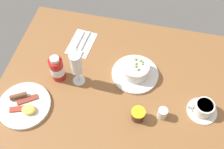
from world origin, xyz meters
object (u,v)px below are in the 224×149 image
at_px(porridge_bowl, 135,71).
at_px(sauce_bottle_red, 57,68).
at_px(jam_jar, 138,115).
at_px(cutlery_setting, 81,44).
at_px(breakfast_plate, 24,105).
at_px(coffee_cup, 203,108).
at_px(wine_glass, 76,65).
at_px(creamer_jug, 163,113).

relative_size(porridge_bowl, sauce_bottle_red, 1.52).
bearing_deg(jam_jar, sauce_bottle_red, -17.93).
bearing_deg(cutlery_setting, breakfast_plate, 70.47).
height_order(coffee_cup, wine_glass, wine_glass).
relative_size(cutlery_setting, coffee_cup, 1.36).
bearing_deg(sauce_bottle_red, porridge_bowl, -165.77).
bearing_deg(cutlery_setting, coffee_cup, 158.11).
bearing_deg(wine_glass, breakfast_plate, 43.08).
bearing_deg(wine_glass, coffee_cup, 176.57).
bearing_deg(cutlery_setting, jam_jar, 136.06).
relative_size(porridge_bowl, jam_jar, 3.76).
height_order(wine_glass, jam_jar, wine_glass).
relative_size(wine_glass, jam_jar, 3.24).
xyz_separation_m(coffee_cup, jam_jar, (0.26, 0.09, 0.00)).
height_order(creamer_jug, sauce_bottle_red, sauce_bottle_red).
xyz_separation_m(creamer_jug, sauce_bottle_red, (0.48, -0.09, 0.04)).
xyz_separation_m(cutlery_setting, wine_glass, (-0.05, 0.21, 0.12)).
xyz_separation_m(cutlery_setting, creamer_jug, (-0.44, 0.30, 0.02)).
bearing_deg(breakfast_plate, cutlery_setting, -109.53).
height_order(creamer_jug, breakfast_plate, creamer_jug).
relative_size(creamer_jug, jam_jar, 0.96).
bearing_deg(sauce_bottle_red, wine_glass, 178.14).
distance_m(jam_jar, sauce_bottle_red, 0.41).
distance_m(creamer_jug, wine_glass, 0.41).
height_order(cutlery_setting, creamer_jug, creamer_jug).
relative_size(porridge_bowl, breakfast_plate, 0.95).
bearing_deg(jam_jar, wine_glass, -22.66).
relative_size(coffee_cup, creamer_jug, 2.40).
bearing_deg(breakfast_plate, porridge_bowl, -148.44).
bearing_deg(wine_glass, creamer_jug, 166.72).
xyz_separation_m(cutlery_setting, coffee_cup, (-0.60, 0.24, 0.02)).
bearing_deg(creamer_jug, porridge_bowl, -50.97).
relative_size(porridge_bowl, creamer_jug, 3.92).
distance_m(wine_glass, jam_jar, 0.33).
distance_m(porridge_bowl, cutlery_setting, 0.32).
relative_size(coffee_cup, breakfast_plate, 0.58).
bearing_deg(jam_jar, breakfast_plate, 6.58).
relative_size(coffee_cup, jam_jar, 2.30).
bearing_deg(jam_jar, cutlery_setting, -43.94).
bearing_deg(wine_glass, porridge_bowl, -159.99).
relative_size(creamer_jug, breakfast_plate, 0.24).
xyz_separation_m(porridge_bowl, jam_jar, (-0.05, 0.21, -0.00)).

